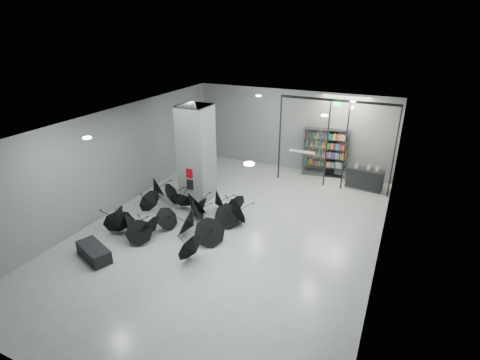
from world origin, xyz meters
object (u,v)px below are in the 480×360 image
at_px(column, 197,153).
at_px(shop_counter, 365,179).
at_px(bench, 94,252).
at_px(umbrella_cluster, 181,217).
at_px(bookshelf, 326,153).

xyz_separation_m(column, shop_counter, (6.34, 3.98, -1.53)).
bearing_deg(column, bench, -98.02).
distance_m(column, umbrella_cluster, 2.89).
bearing_deg(bench, column, 103.22).
xyz_separation_m(column, umbrella_cluster, (0.60, -2.26, -1.70)).
height_order(column, umbrella_cluster, column).
relative_size(column, umbrella_cluster, 0.75).
bearing_deg(bookshelf, shop_counter, -30.50).
height_order(bookshelf, umbrella_cluster, bookshelf).
xyz_separation_m(column, bookshelf, (4.33, 4.75, -0.83)).
distance_m(bench, umbrella_cluster, 3.30).
distance_m(column, bookshelf, 6.48).
distance_m(shop_counter, umbrella_cluster, 8.48).
xyz_separation_m(bookshelf, umbrella_cluster, (-3.73, -7.01, -0.87)).
bearing_deg(umbrella_cluster, shop_counter, 47.46).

